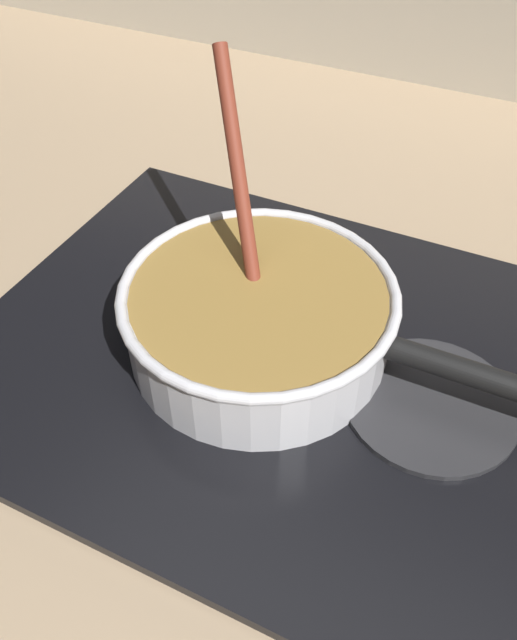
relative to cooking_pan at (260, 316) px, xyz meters
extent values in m
cube|color=#9E8466|center=(-0.13, -0.09, -0.07)|extent=(2.40, 1.60, 0.04)
cube|color=black|center=(0.00, 0.00, -0.05)|extent=(0.56, 0.48, 0.01)
torus|color=#592D0C|center=(0.00, 0.00, -0.04)|extent=(0.16, 0.16, 0.01)
cylinder|color=#262628|center=(0.17, 0.00, -0.04)|extent=(0.16, 0.16, 0.01)
cylinder|color=silver|center=(0.00, 0.00, -0.01)|extent=(0.25, 0.25, 0.07)
cylinder|color=olive|center=(0.00, 0.00, 0.00)|extent=(0.24, 0.24, 0.07)
torus|color=silver|center=(0.00, 0.00, 0.03)|extent=(0.26, 0.26, 0.01)
cylinder|color=black|center=(0.20, 0.00, 0.01)|extent=(0.16, 0.02, 0.02)
cylinder|color=beige|center=(0.00, 0.00, 0.02)|extent=(0.03, 0.03, 0.01)
cylinder|color=beige|center=(-0.08, 0.03, 0.02)|extent=(0.04, 0.04, 0.01)
cylinder|color=#E5CC7A|center=(-0.04, -0.01, 0.02)|extent=(0.03, 0.03, 0.01)
cylinder|color=#EDD88C|center=(0.06, 0.06, 0.02)|extent=(0.04, 0.04, 0.01)
cylinder|color=#EDD88C|center=(-0.01, -0.06, 0.02)|extent=(0.03, 0.03, 0.01)
cylinder|color=beige|center=(0.07, -0.06, 0.02)|extent=(0.03, 0.03, 0.01)
cylinder|color=#E5CC7A|center=(-0.02, 0.05, 0.02)|extent=(0.03, 0.03, 0.01)
cylinder|color=maroon|center=(-0.05, 0.06, 0.11)|extent=(0.10, 0.12, 0.19)
cube|color=brown|center=(-0.01, 0.01, 0.02)|extent=(0.05, 0.05, 0.01)
camera|label=1|loc=(0.19, -0.39, 0.42)|focal=35.73mm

